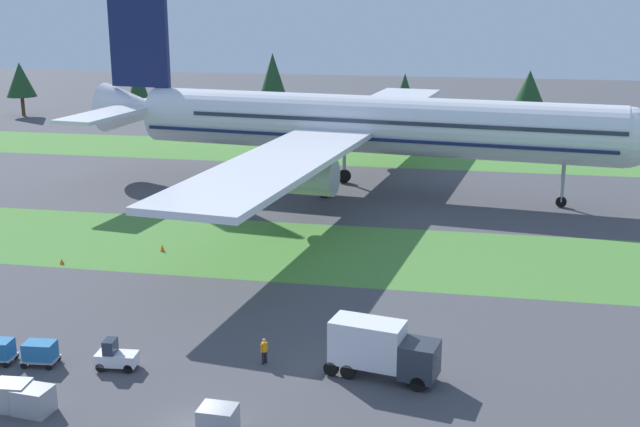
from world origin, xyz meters
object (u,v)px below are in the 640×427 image
at_px(airliner, 353,123).
at_px(cargo_dolly_lead, 40,351).
at_px(catering_truck, 381,348).
at_px(uld_container_0, 12,396).
at_px(ground_crew_marshaller, 264,350).
at_px(taxiway_marker_1, 62,261).
at_px(uld_container_2, 218,420).
at_px(uld_container_1, 34,400).
at_px(baggage_tug, 116,357).
at_px(taxiway_marker_0, 162,248).

distance_m(airliner, cargo_dolly_lead, 52.77).
relative_size(catering_truck, uld_container_0, 3.63).
distance_m(ground_crew_marshaller, taxiway_marker_1, 27.74).
bearing_deg(taxiway_marker_1, uld_container_2, -47.74).
height_order(airliner, uld_container_1, airliner).
distance_m(uld_container_2, taxiway_marker_1, 33.32).
relative_size(airliner, uld_container_1, 41.69).
relative_size(baggage_tug, cargo_dolly_lead, 1.17).
distance_m(cargo_dolly_lead, ground_crew_marshaller, 14.41).
xyz_separation_m(uld_container_0, uld_container_2, (12.45, -0.33, -0.05)).
bearing_deg(baggage_tug, cargo_dolly_lead, -90.00).
relative_size(catering_truck, taxiway_marker_1, 15.28).
bearing_deg(ground_crew_marshaller, baggage_tug, 142.45).
bearing_deg(catering_truck, ground_crew_marshaller, -82.29).
bearing_deg(taxiway_marker_1, cargo_dolly_lead, -65.45).
relative_size(uld_container_0, taxiway_marker_0, 3.04).
height_order(uld_container_1, uld_container_2, same).
distance_m(baggage_tug, taxiway_marker_1, 22.87).
bearing_deg(ground_crew_marshaller, airliner, 39.01).
height_order(baggage_tug, taxiway_marker_0, baggage_tug).
bearing_deg(catering_truck, taxiway_marker_0, -122.15).
distance_m(airliner, uld_container_0, 57.84).
bearing_deg(cargo_dolly_lead, taxiway_marker_1, -159.93).
xyz_separation_m(uld_container_1, uld_container_2, (10.99, -0.13, -0.00)).
height_order(uld_container_2, taxiway_marker_1, uld_container_2).
height_order(taxiway_marker_0, taxiway_marker_1, taxiway_marker_0).
bearing_deg(uld_container_0, ground_crew_marshaller, 33.40).
xyz_separation_m(catering_truck, taxiway_marker_1, (-30.32, 16.36, -1.72)).
relative_size(cargo_dolly_lead, uld_container_0, 1.16).
relative_size(catering_truck, taxiway_marker_0, 11.06).
height_order(catering_truck, uld_container_2, catering_truck).
distance_m(cargo_dolly_lead, taxiway_marker_0, 23.98).
xyz_separation_m(baggage_tug, uld_container_2, (8.81, -6.27, -0.04)).
distance_m(airliner, uld_container_1, 57.77).
bearing_deg(baggage_tug, taxiway_marker_0, -169.71).
bearing_deg(uld_container_0, taxiway_marker_1, 112.26).
xyz_separation_m(ground_crew_marshaller, taxiway_marker_1, (-22.71, 15.92, -0.71)).
bearing_deg(uld_container_0, airliner, 78.63).
xyz_separation_m(airliner, uld_container_2, (1.14, -56.57, -7.52)).
bearing_deg(taxiway_marker_1, catering_truck, -28.35).
height_order(airliner, ground_crew_marshaller, airliner).
bearing_deg(uld_container_1, airliner, 80.10).
height_order(airliner, cargo_dolly_lead, airliner).
bearing_deg(catering_truck, uld_container_1, -55.62).
distance_m(uld_container_0, uld_container_1, 1.47).
xyz_separation_m(uld_container_0, taxiway_marker_0, (-2.57, 29.49, -0.49)).
distance_m(airliner, baggage_tug, 51.42).
distance_m(uld_container_0, taxiway_marker_1, 26.29).
height_order(uld_container_1, taxiway_marker_1, uld_container_1).
distance_m(catering_truck, taxiway_marker_0, 31.50).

